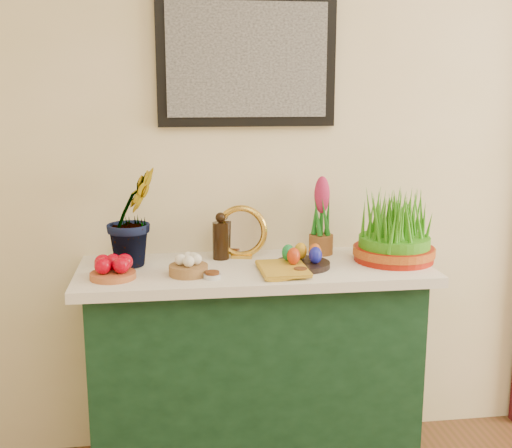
{
  "coord_description": "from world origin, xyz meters",
  "views": [
    {
      "loc": [
        -0.82,
        -0.46,
        1.59
      ],
      "look_at": [
        -0.49,
        1.95,
        1.07
      ],
      "focal_mm": 45.0,
      "sensor_mm": 36.0,
      "label": 1
    }
  ],
  "objects_px": {
    "mirror": "(241,232)",
    "sideboard": "(254,373)",
    "book": "(260,270)",
    "wheatgrass_sabzeh": "(395,232)",
    "hyacinth_green": "(132,201)"
  },
  "relations": [
    {
      "from": "mirror",
      "to": "sideboard",
      "type": "bearing_deg",
      "value": -74.85
    },
    {
      "from": "book",
      "to": "wheatgrass_sabzeh",
      "type": "relative_size",
      "value": 0.72
    },
    {
      "from": "mirror",
      "to": "wheatgrass_sabzeh",
      "type": "height_order",
      "value": "wheatgrass_sabzeh"
    },
    {
      "from": "wheatgrass_sabzeh",
      "to": "hyacinth_green",
      "type": "bearing_deg",
      "value": 175.66
    },
    {
      "from": "hyacinth_green",
      "to": "book",
      "type": "distance_m",
      "value": 0.58
    },
    {
      "from": "hyacinth_green",
      "to": "book",
      "type": "height_order",
      "value": "hyacinth_green"
    },
    {
      "from": "book",
      "to": "wheatgrass_sabzeh",
      "type": "height_order",
      "value": "wheatgrass_sabzeh"
    },
    {
      "from": "hyacinth_green",
      "to": "mirror",
      "type": "xyz_separation_m",
      "value": [
        0.44,
        0.06,
        -0.15
      ]
    },
    {
      "from": "hyacinth_green",
      "to": "wheatgrass_sabzeh",
      "type": "distance_m",
      "value": 1.07
    },
    {
      "from": "wheatgrass_sabzeh",
      "to": "book",
      "type": "bearing_deg",
      "value": -168.55
    },
    {
      "from": "mirror",
      "to": "book",
      "type": "xyz_separation_m",
      "value": [
        0.04,
        -0.26,
        -0.09
      ]
    },
    {
      "from": "sideboard",
      "to": "mirror",
      "type": "distance_m",
      "value": 0.59
    },
    {
      "from": "book",
      "to": "wheatgrass_sabzeh",
      "type": "distance_m",
      "value": 0.6
    },
    {
      "from": "sideboard",
      "to": "hyacinth_green",
      "type": "bearing_deg",
      "value": 171.18
    },
    {
      "from": "mirror",
      "to": "book",
      "type": "height_order",
      "value": "mirror"
    }
  ]
}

